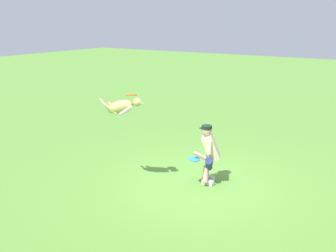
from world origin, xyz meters
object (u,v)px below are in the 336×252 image
object	(u,v)px
person	(209,152)
dog	(122,107)
frisbee_held	(194,159)
frisbee_flying	(131,95)

from	to	relation	value
person	dog	xyz separation A→B (m)	(1.54, 1.02, 1.01)
dog	person	bearing A→B (deg)	18.17
person	frisbee_held	xyz separation A→B (m)	(0.18, 0.34, -0.09)
person	frisbee_held	size ratio (longest dim) A/B	5.05
frisbee_held	frisbee_flying	bearing A→B (deg)	26.50
dog	frisbee_flying	distance (m)	0.32
person	frisbee_held	bearing A→B (deg)	38.35
dog	frisbee_flying	bearing A→B (deg)	10.73
person	frisbee_flying	bearing A→B (deg)	10.37
dog	frisbee_held	bearing A→B (deg)	11.11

